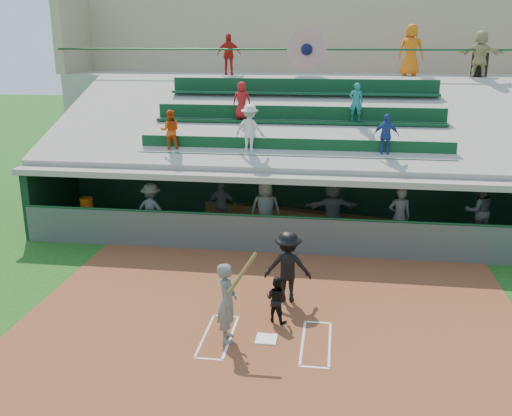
# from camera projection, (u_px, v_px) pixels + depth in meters

# --- Properties ---
(ground) EXTENTS (100.00, 100.00, 0.00)m
(ground) POSITION_uv_depth(u_px,v_px,m) (266.00, 340.00, 11.77)
(ground) COLOR #1A4C15
(ground) RESTS_ON ground
(dirt_slab) EXTENTS (11.00, 9.00, 0.02)m
(dirt_slab) POSITION_uv_depth(u_px,v_px,m) (269.00, 328.00, 12.24)
(dirt_slab) COLOR brown
(dirt_slab) RESTS_ON ground
(home_plate) EXTENTS (0.43, 0.43, 0.03)m
(home_plate) POSITION_uv_depth(u_px,v_px,m) (266.00, 339.00, 11.76)
(home_plate) COLOR white
(home_plate) RESTS_ON dirt_slab
(batters_box_chalk) EXTENTS (2.65, 1.85, 0.01)m
(batters_box_chalk) POSITION_uv_depth(u_px,v_px,m) (266.00, 339.00, 11.76)
(batters_box_chalk) COLOR white
(batters_box_chalk) RESTS_ON dirt_slab
(dugout_floor) EXTENTS (16.00, 3.50, 0.04)m
(dugout_floor) POSITION_uv_depth(u_px,v_px,m) (293.00, 234.00, 18.17)
(dugout_floor) COLOR gray
(dugout_floor) RESTS_ON ground
(concourse_slab) EXTENTS (20.00, 3.00, 4.60)m
(concourse_slab) POSITION_uv_depth(u_px,v_px,m) (307.00, 130.00, 23.92)
(concourse_slab) COLOR #9A988C
(concourse_slab) RESTS_ON ground
(grandstand) EXTENTS (20.40, 10.40, 7.80)m
(grandstand) POSITION_uv_depth(u_px,v_px,m) (302.00, 144.00, 21.10)
(grandstand) COLOR #4D524D
(grandstand) RESTS_ON ground
(batter_at_plate) EXTENTS (0.87, 0.75, 1.95)m
(batter_at_plate) POSITION_uv_depth(u_px,v_px,m) (227.00, 302.00, 11.52)
(batter_at_plate) COLOR #5C5E59
(batter_at_plate) RESTS_ON dirt_slab
(catcher) EXTENTS (0.62, 0.56, 1.04)m
(catcher) POSITION_uv_depth(u_px,v_px,m) (277.00, 299.00, 12.40)
(catcher) COLOR black
(catcher) RESTS_ON dirt_slab
(home_umpire) EXTENTS (1.13, 0.68, 1.71)m
(home_umpire) POSITION_uv_depth(u_px,v_px,m) (288.00, 267.00, 13.31)
(home_umpire) COLOR black
(home_umpire) RESTS_ON dirt_slab
(dugout_bench) EXTENTS (14.97, 4.23, 0.46)m
(dugout_bench) POSITION_uv_depth(u_px,v_px,m) (289.00, 216.00, 19.17)
(dugout_bench) COLOR brown
(dugout_bench) RESTS_ON dugout_floor
(white_table) EXTENTS (0.76, 0.60, 0.62)m
(white_table) POSITION_uv_depth(u_px,v_px,m) (90.00, 219.00, 18.51)
(white_table) COLOR white
(white_table) RESTS_ON dugout_floor
(water_cooler) EXTENTS (0.41, 0.41, 0.41)m
(water_cooler) POSITION_uv_depth(u_px,v_px,m) (86.00, 204.00, 18.38)
(water_cooler) COLOR #D75E0C
(water_cooler) RESTS_ON white_table
(dugout_player_a) EXTENTS (1.21, 0.84, 1.71)m
(dugout_player_a) POSITION_uv_depth(u_px,v_px,m) (152.00, 210.00, 17.64)
(dugout_player_a) COLOR #555853
(dugout_player_a) RESTS_ON dugout_floor
(dugout_player_b) EXTENTS (0.95, 0.44, 1.58)m
(dugout_player_b) POSITION_uv_depth(u_px,v_px,m) (222.00, 205.00, 18.41)
(dugout_player_b) COLOR #545752
(dugout_player_b) RESTS_ON dugout_floor
(dugout_player_c) EXTENTS (0.96, 0.67, 1.88)m
(dugout_player_c) POSITION_uv_depth(u_px,v_px,m) (266.00, 210.00, 17.37)
(dugout_player_c) COLOR #585B56
(dugout_player_c) RESTS_ON dugout_floor
(dugout_player_d) EXTENTS (1.74, 0.83, 1.80)m
(dugout_player_d) POSITION_uv_depth(u_px,v_px,m) (332.00, 209.00, 17.63)
(dugout_player_d) COLOR #555752
(dugout_player_d) RESTS_ON dugout_floor
(dugout_player_e) EXTENTS (0.68, 0.47, 1.78)m
(dugout_player_e) POSITION_uv_depth(u_px,v_px,m) (399.00, 217.00, 16.86)
(dugout_player_e) COLOR #545752
(dugout_player_e) RESTS_ON dugout_floor
(dugout_player_f) EXTENTS (1.00, 0.84, 1.85)m
(dugout_player_f) POSITION_uv_depth(u_px,v_px,m) (479.00, 211.00, 17.32)
(dugout_player_f) COLOR #5A5D58
(dugout_player_f) RESTS_ON dugout_floor
(trash_bin) EXTENTS (0.60, 0.60, 0.90)m
(trash_bin) POSITION_uv_depth(u_px,v_px,m) (480.00, 65.00, 21.32)
(trash_bin) COLOR black
(trash_bin) RESTS_ON concourse_slab
(concourse_staff_a) EXTENTS (0.98, 0.52, 1.59)m
(concourse_staff_a) POSITION_uv_depth(u_px,v_px,m) (229.00, 55.00, 22.38)
(concourse_staff_a) COLOR red
(concourse_staff_a) RESTS_ON concourse_slab
(concourse_staff_b) EXTENTS (1.08, 0.84, 1.95)m
(concourse_staff_b) POSITION_uv_depth(u_px,v_px,m) (411.00, 50.00, 21.83)
(concourse_staff_b) COLOR orange
(concourse_staff_b) RESTS_ON concourse_slab
(concourse_staff_c) EXTENTS (1.64, 1.00, 1.69)m
(concourse_staff_c) POSITION_uv_depth(u_px,v_px,m) (480.00, 54.00, 20.77)
(concourse_staff_c) COLOR tan
(concourse_staff_c) RESTS_ON concourse_slab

